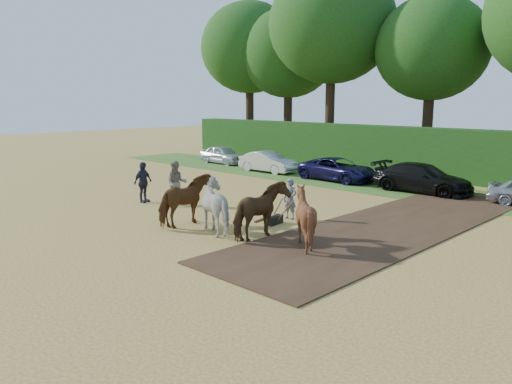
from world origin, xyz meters
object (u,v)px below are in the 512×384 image
(plough_team, at_px, (242,208))
(parked_cars, at_px, (436,180))
(spectator_near, at_px, (176,183))
(spectator_far, at_px, (143,182))

(plough_team, relative_size, parked_cars, 0.17)
(spectator_near, distance_m, plough_team, 5.97)
(spectator_near, distance_m, spectator_far, 1.67)
(spectator_far, relative_size, parked_cars, 0.05)
(parked_cars, bearing_deg, spectator_far, -127.25)
(plough_team, xyz_separation_m, parked_cars, (1.35, 12.02, -0.26))
(spectator_near, height_order, spectator_far, spectator_near)
(plough_team, bearing_deg, spectator_far, 174.55)
(spectator_near, xyz_separation_m, parked_cars, (7.14, 10.55, -0.29))
(spectator_far, xyz_separation_m, parked_cars, (8.62, 11.33, -0.24))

